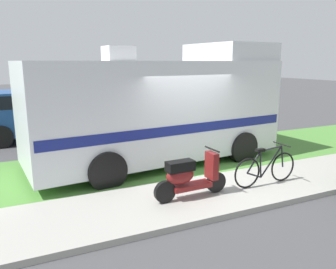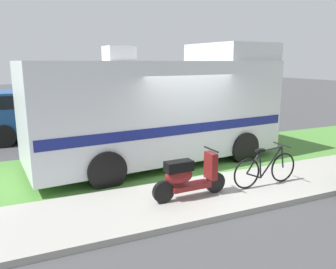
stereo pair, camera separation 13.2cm
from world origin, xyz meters
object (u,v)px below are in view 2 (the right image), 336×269
Objects in this scene: motorhome_rv at (160,107)px; scooter at (188,176)px; pickup_truck_far at (145,98)px; pickup_truck_near at (37,113)px; bicycle at (265,169)px.

motorhome_rv is 4.30× the size of scooter.
pickup_truck_far is at bearing 72.90° from motorhome_rv.
pickup_truck_near is at bearing -148.07° from pickup_truck_far.
scooter is 0.33× the size of pickup_truck_far.
scooter is at bearing 178.01° from bicycle.
scooter is 11.34m from pickup_truck_far.
pickup_truck_near is 1.09× the size of pickup_truck_far.
scooter is (-0.57, -2.79, -1.01)m from motorhome_rv.
pickup_truck_near is (-4.31, 7.57, 0.46)m from bicycle.
motorhome_rv reaches higher than scooter.
scooter is 0.30× the size of pickup_truck_near.
motorhome_rv is 4.16× the size of bicycle.
pickup_truck_near is at bearing 119.66° from bicycle.
bicycle is (1.91, -0.07, -0.08)m from scooter.
pickup_truck_near is (-2.41, 7.51, 0.38)m from scooter.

